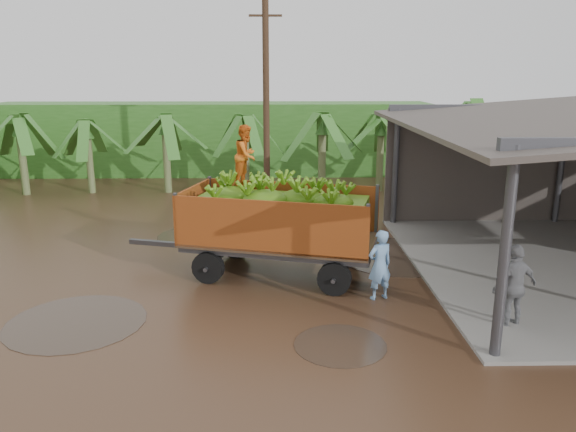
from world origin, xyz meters
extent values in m
plane|color=black|center=(0.00, 0.00, 0.00)|extent=(100.00, 100.00, 0.00)
cube|color=#383330|center=(11.00, 5.90, 2.00)|extent=(12.00, 0.12, 4.00)
cube|color=#2D661E|center=(-2.00, 16.00, 1.80)|extent=(22.00, 3.00, 3.60)
cube|color=#47474C|center=(-1.92, 1.70, 0.59)|extent=(1.89, 0.63, 0.13)
imported|color=orange|center=(0.45, 1.57, 3.05)|extent=(0.86, 0.95, 1.60)
imported|color=#739FD1|center=(3.63, -0.85, 0.84)|extent=(0.72, 0.60, 1.68)
imported|color=gray|center=(6.12, -2.41, 0.90)|extent=(1.15, 0.76, 1.81)
cylinder|color=#47301E|center=(0.88, 8.17, 3.84)|extent=(0.24, 0.24, 7.68)
cube|color=#47301E|center=(0.88, 8.17, 7.11)|extent=(1.20, 0.08, 0.08)
camera|label=1|loc=(1.24, -13.10, 5.22)|focal=35.00mm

